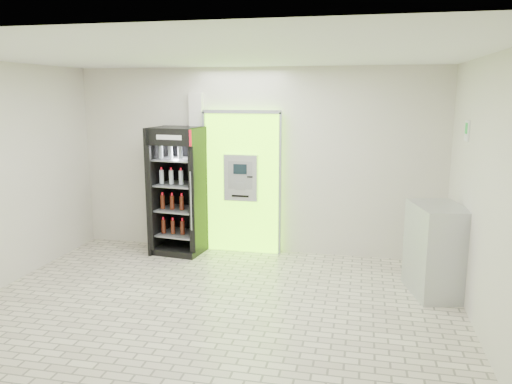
% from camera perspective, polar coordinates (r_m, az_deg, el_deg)
% --- Properties ---
extents(ground, '(6.00, 6.00, 0.00)m').
position_cam_1_polar(ground, '(6.20, -5.09, -13.46)').
color(ground, beige).
rests_on(ground, ground).
extents(room_shell, '(6.00, 6.00, 6.00)m').
position_cam_1_polar(room_shell, '(5.69, -5.42, 3.65)').
color(room_shell, silver).
rests_on(room_shell, ground).
extents(atm_assembly, '(1.30, 0.24, 2.33)m').
position_cam_1_polar(atm_assembly, '(8.14, -1.56, 1.20)').
color(atm_assembly, '#81FF12').
rests_on(atm_assembly, ground).
extents(pillar, '(0.22, 0.11, 2.60)m').
position_cam_1_polar(pillar, '(8.37, -6.70, 2.30)').
color(pillar, silver).
rests_on(pillar, ground).
extents(beverage_cooler, '(0.85, 0.79, 2.06)m').
position_cam_1_polar(beverage_cooler, '(8.23, -8.76, -0.11)').
color(beverage_cooler, black).
rests_on(beverage_cooler, ground).
extents(steel_cabinet, '(0.79, 1.00, 1.19)m').
position_cam_1_polar(steel_cabinet, '(6.91, 19.95, -6.25)').
color(steel_cabinet, '#AEB1B6').
rests_on(steel_cabinet, ground).
extents(exit_sign, '(0.02, 0.22, 0.26)m').
position_cam_1_polar(exit_sign, '(6.91, 22.97, 6.48)').
color(exit_sign, white).
rests_on(exit_sign, room_shell).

